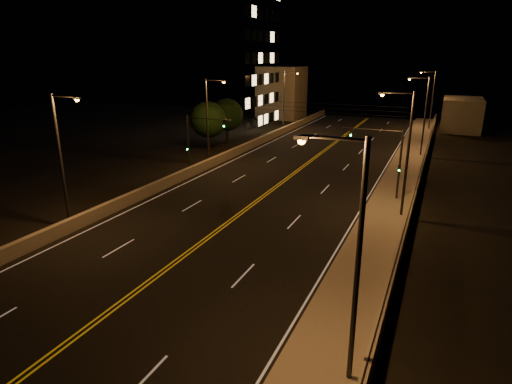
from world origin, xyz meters
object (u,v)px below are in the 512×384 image
at_px(streetlight_4, 63,154).
at_px(streetlight_5, 209,117).
at_px(traffic_signal_left, 196,139).
at_px(streetlight_2, 423,112).
at_px(streetlight_0, 351,252).
at_px(tree_0, 208,120).
at_px(streetlight_1, 405,148).
at_px(streetlight_6, 285,97).
at_px(tree_1, 227,115).
at_px(traffic_signal_right, 388,156).
at_px(streetlight_3, 431,97).
at_px(building_tower, 197,47).

bearing_deg(streetlight_4, streetlight_5, 90.00).
bearing_deg(traffic_signal_left, streetlight_2, 42.58).
distance_m(streetlight_0, tree_0, 43.45).
bearing_deg(streetlight_0, traffic_signal_left, 131.43).
bearing_deg(streetlight_5, streetlight_2, 33.03).
bearing_deg(streetlight_1, streetlight_4, -151.60).
height_order(streetlight_2, streetlight_6, same).
height_order(streetlight_1, streetlight_6, same).
bearing_deg(tree_1, streetlight_4, -82.21).
bearing_deg(streetlight_1, streetlight_6, 122.65).
distance_m(streetlight_1, tree_1, 33.98).
relative_size(streetlight_5, tree_0, 1.51).
xyz_separation_m(streetlight_4, traffic_signal_right, (19.95, 15.64, -1.58)).
bearing_deg(streetlight_3, streetlight_5, -121.31).
relative_size(streetlight_6, tree_0, 1.51).
relative_size(streetlight_1, tree_0, 1.51).
bearing_deg(traffic_signal_left, streetlight_3, 63.06).
relative_size(streetlight_0, streetlight_4, 1.00).
distance_m(streetlight_1, traffic_signal_left, 20.80).
xyz_separation_m(streetlight_1, streetlight_2, (0.00, 22.73, 0.00)).
bearing_deg(streetlight_5, traffic_signal_right, -13.37).
xyz_separation_m(streetlight_6, building_tower, (-15.03, -2.00, 7.69)).
distance_m(streetlight_5, streetlight_6, 24.73).
distance_m(streetlight_4, traffic_signal_left, 15.76).
relative_size(streetlight_0, tree_0, 1.51).
height_order(streetlight_4, building_tower, building_tower).
relative_size(streetlight_6, traffic_signal_right, 1.54).
xyz_separation_m(streetlight_6, tree_0, (-4.31, -17.57, -1.52)).
height_order(traffic_signal_right, tree_0, tree_0).
bearing_deg(traffic_signal_left, building_tower, 120.46).
relative_size(streetlight_2, building_tower, 0.35).
relative_size(streetlight_5, streetlight_6, 1.00).
xyz_separation_m(streetlight_6, tree_1, (-4.57, -11.71, -1.62)).
xyz_separation_m(streetlight_3, building_tower, (-36.49, -12.57, 7.69)).
bearing_deg(streetlight_3, building_tower, -160.99).
distance_m(streetlight_3, tree_1, 34.30).
bearing_deg(streetlight_3, tree_0, -132.48).
distance_m(streetlight_3, streetlight_4, 59.67).
height_order(streetlight_1, streetlight_5, same).
height_order(streetlight_4, traffic_signal_left, streetlight_4).
relative_size(traffic_signal_right, building_tower, 0.23).
bearing_deg(tree_0, streetlight_3, 47.52).
bearing_deg(building_tower, streetlight_4, -70.78).
xyz_separation_m(traffic_signal_right, tree_1, (-24.51, 17.75, -0.04)).
distance_m(streetlight_2, streetlight_4, 40.49).
height_order(streetlight_6, traffic_signal_right, streetlight_6).
bearing_deg(tree_0, streetlight_0, -53.59).
height_order(streetlight_3, traffic_signal_right, streetlight_3).
bearing_deg(streetlight_3, streetlight_6, -153.79).
height_order(streetlight_3, tree_1, streetlight_3).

